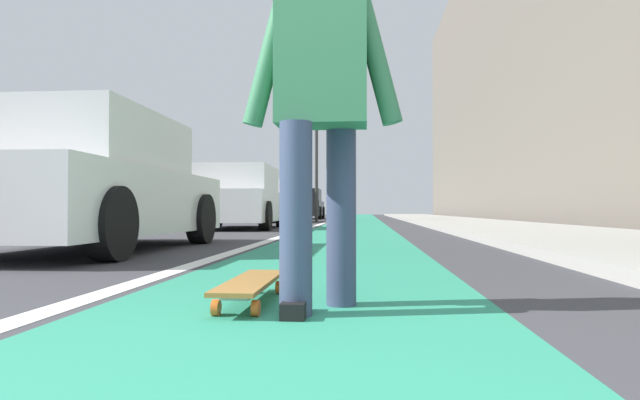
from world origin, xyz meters
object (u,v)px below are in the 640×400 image
parked_car_near (87,186)px  parked_car_end (303,205)px  skater_person (321,100)px  parked_car_far (280,202)px  traffic_light (316,139)px  skateboard (251,284)px  parked_car_mid (238,199)px

parked_car_near → parked_car_end: bearing=0.1°
skater_person → parked_car_far: bearing=9.7°
parked_car_end → traffic_light: traffic_light is taller
skater_person → parked_car_near: skater_person is taller
skateboard → skater_person: skater_person is taller
skateboard → parked_car_end: parked_car_end is taller
parked_car_near → traffic_light: traffic_light is taller
parked_car_far → traffic_light: traffic_light is taller
skater_person → parked_car_end: skater_person is taller
parked_car_mid → parked_car_end: parked_car_mid is taller
parked_car_near → parked_car_end: 20.44m
parked_car_mid → traffic_light: bearing=-10.2°
skateboard → traffic_light: 17.28m
skater_person → parked_car_far: (17.14, 2.94, -0.21)m
parked_car_near → parked_car_end: (20.44, 0.03, -0.02)m
skater_person → traffic_light: (17.13, 1.59, 2.11)m
skateboard → parked_car_end: 23.72m
parked_car_near → traffic_light: bearing=-5.2°
parked_car_near → parked_car_mid: 6.91m
parked_car_near → parked_car_end: parked_car_near is taller
parked_car_mid → traffic_light: 7.42m
parked_car_near → parked_car_mid: bearing=-0.2°
skateboard → skater_person: 0.92m
traffic_light → parked_car_mid: bearing=169.8°
skateboard → skater_person: size_ratio=0.51×
parked_car_near → parked_car_far: bearing=0.3°
parked_car_end → traffic_light: bearing=-168.9°
skateboard → parked_car_far: size_ratio=0.21×
parked_car_far → traffic_light: size_ratio=0.93×
parked_car_near → parked_car_mid: (6.91, -0.03, -0.01)m
skater_person → traffic_light: size_ratio=0.37×
parked_car_far → parked_car_mid: bearing=-179.2°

